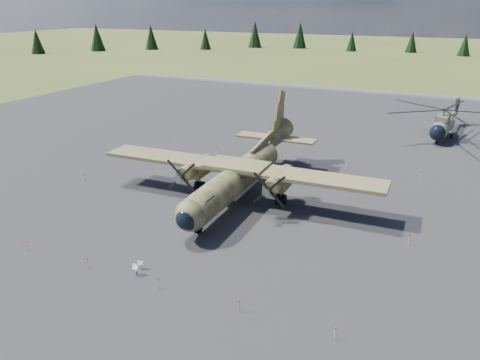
% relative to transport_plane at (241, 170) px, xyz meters
% --- Properties ---
extents(ground, '(500.00, 500.00, 0.00)m').
position_rel_transport_plane_xyz_m(ground, '(-0.25, -3.53, -2.65)').
color(ground, brown).
rests_on(ground, ground).
extents(apron, '(120.00, 120.00, 0.04)m').
position_rel_transport_plane_xyz_m(apron, '(-0.25, 6.47, -2.65)').
color(apron, '#555459').
rests_on(apron, ground).
extents(transport_plane, '(27.98, 25.44, 9.24)m').
position_rel_transport_plane_xyz_m(transport_plane, '(0.00, 0.00, 0.00)').
color(transport_plane, '#3A4324').
rests_on(transport_plane, ground).
extents(helicopter_near, '(19.17, 21.10, 4.35)m').
position_rel_transport_plane_xyz_m(helicopter_near, '(16.81, 30.50, 0.43)').
color(helicopter_near, '#67675A').
rests_on(helicopter_near, ground).
extents(info_placard_left, '(0.44, 0.25, 0.66)m').
position_rel_transport_plane_xyz_m(info_placard_left, '(-0.80, -15.48, -2.22)').
color(info_placard_left, gray).
rests_on(info_placard_left, ground).
extents(info_placard_right, '(0.55, 0.32, 0.81)m').
position_rel_transport_plane_xyz_m(info_placard_right, '(-0.63, -16.26, -2.11)').
color(info_placard_right, gray).
rests_on(info_placard_right, ground).
extents(barrier_fence, '(33.12, 29.62, 0.85)m').
position_rel_transport_plane_xyz_m(barrier_fence, '(-0.71, -3.61, -2.15)').
color(barrier_fence, silver).
rests_on(barrier_fence, ground).
extents(treeline, '(338.85, 330.94, 10.97)m').
position_rel_transport_plane_xyz_m(treeline, '(-2.33, -3.52, 2.12)').
color(treeline, black).
rests_on(treeline, ground).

